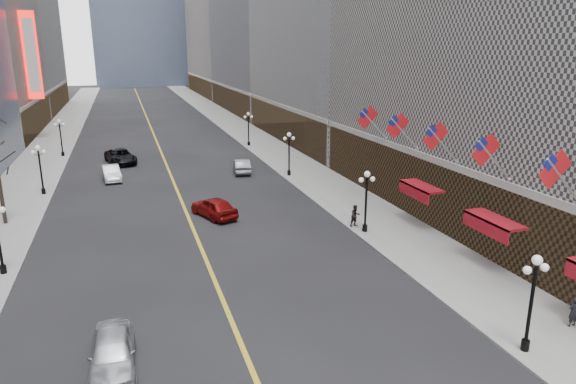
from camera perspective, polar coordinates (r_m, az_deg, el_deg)
sidewalk_east at (r=75.20m, az=-3.45°, el=5.77°), size 6.00×230.00×0.15m
sidewalk_west at (r=73.60m, az=-25.13°, el=4.09°), size 6.00×230.00×0.15m
lane_line at (r=82.93m, az=-14.67°, el=6.18°), size 0.25×200.00×0.02m
streetlamp_east_0 at (r=24.69m, az=25.52°, el=-10.15°), size 1.26×0.44×4.52m
streetlamp_east_1 at (r=37.02m, az=8.69°, el=-0.34°), size 1.26×0.44×4.52m
streetlamp_east_2 at (r=53.28m, az=0.12°, el=4.76°), size 1.26×0.44×4.52m
streetlamp_east_3 at (r=70.40m, az=-4.42°, el=7.40°), size 1.26×0.44×4.52m
streetlamp_west_2 at (r=51.37m, az=-25.85°, el=2.76°), size 1.26×0.44×4.52m
streetlamp_west_3 at (r=68.96m, az=-23.96°, el=5.93°), size 1.26×0.44×4.52m
flag_1 at (r=27.72m, az=27.75°, el=1.94°), size 2.87×0.12×2.87m
flag_2 at (r=31.33m, az=21.35°, el=4.08°), size 2.87×0.12×2.87m
flag_3 at (r=35.28m, az=16.30°, el=5.72°), size 2.87×0.12×2.87m
flag_4 at (r=39.46m, az=12.28°, el=7.00°), size 2.87×0.12×2.87m
flag_5 at (r=43.82m, az=9.02°, el=8.00°), size 2.87×0.12×2.87m
awning_b at (r=32.85m, az=21.71°, el=-3.07°), size 1.40×4.00×0.93m
awning_c at (r=39.04m, az=14.38°, el=0.45°), size 1.40×4.00×0.93m
theatre_marquee at (r=82.62m, az=-26.62°, el=13.40°), size 2.00×0.55×12.00m
car_nb_near at (r=23.56m, az=-18.94°, el=-16.52°), size 1.93×4.68×1.59m
car_nb_mid at (r=55.30m, az=-19.04°, el=2.02°), size 2.10×4.70×1.50m
car_nb_far at (r=63.04m, az=-18.10°, el=3.78°), size 3.99×6.44×1.66m
car_sb_mid at (r=41.24m, az=-8.23°, el=-1.67°), size 3.58×5.19×1.64m
car_sb_far at (r=55.69m, az=-5.17°, el=2.93°), size 2.26×4.83×1.53m
ped_ne_corner at (r=28.56m, az=29.13°, el=-11.54°), size 0.57×0.43×1.51m
ped_east_walk at (r=38.56m, az=7.50°, el=-2.63°), size 0.86×0.56×1.66m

